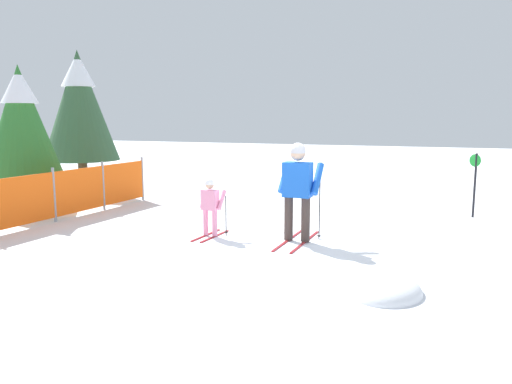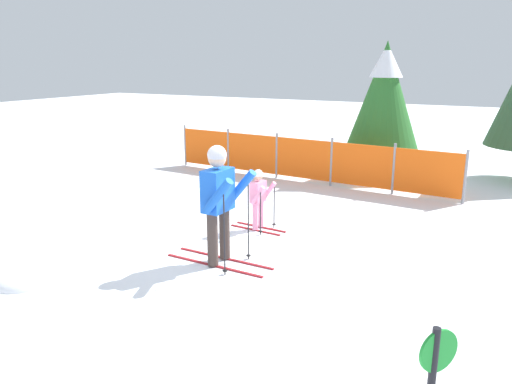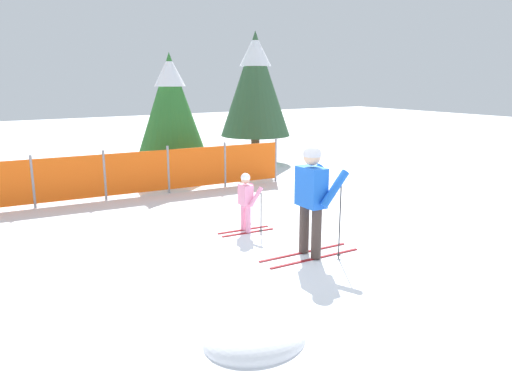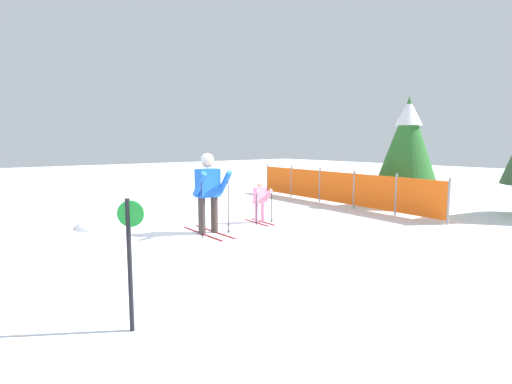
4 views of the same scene
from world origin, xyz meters
TOP-DOWN VIEW (x-y plane):
  - ground_plane at (0.00, 0.00)m, footprint 60.00×60.00m
  - skier_adult at (0.06, -0.13)m, footprint 1.70×0.76m
  - skier_child at (-0.15, 1.51)m, footprint 1.05×0.53m
  - safety_fence at (-0.88, 5.28)m, footprint 7.65×0.61m
  - conifer_far at (4.12, 7.95)m, footprint 2.28×2.28m
  - conifer_near at (0.67, 6.79)m, footprint 1.85×1.85m
  - trail_marker at (3.53, -3.24)m, footprint 0.19×0.23m
  - snow_mound at (-2.12, -1.90)m, footprint 1.16×0.99m

SIDE VIEW (x-z plane):
  - ground_plane at x=0.00m, z-range 0.00..0.00m
  - snow_mound at x=-2.12m, z-range -0.23..0.23m
  - safety_fence at x=-0.88m, z-range 0.00..1.17m
  - skier_child at x=-0.15m, z-range 0.09..1.19m
  - trail_marker at x=3.53m, z-range 0.17..1.61m
  - skier_adult at x=0.06m, z-range 0.17..1.96m
  - conifer_near at x=0.67m, z-range 0.41..3.85m
  - conifer_far at x=4.12m, z-range 0.50..4.73m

